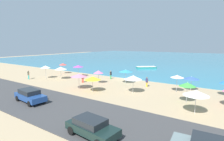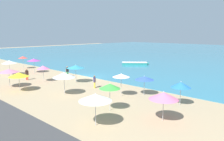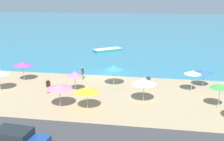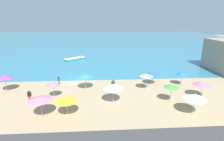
{
  "view_description": "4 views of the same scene",
  "coord_description": "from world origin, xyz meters",
  "px_view_note": "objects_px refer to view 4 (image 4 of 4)",
  "views": [
    {
      "loc": [
        16.14,
        -29.9,
        6.89
      ],
      "look_at": [
        -2.36,
        -2.13,
        1.71
      ],
      "focal_mm": 28.0,
      "sensor_mm": 36.0,
      "label": 1
    },
    {
      "loc": [
        24.98,
        -22.12,
        6.74
      ],
      "look_at": [
        6.94,
        -2.33,
        2.12
      ],
      "focal_mm": 35.0,
      "sensor_mm": 36.0,
      "label": 2
    },
    {
      "loc": [
        6.54,
        -34.88,
        10.71
      ],
      "look_at": [
        1.15,
        -2.27,
        1.41
      ],
      "focal_mm": 45.0,
      "sensor_mm": 36.0,
      "label": 3
    },
    {
      "loc": [
        3.97,
        -28.0,
        10.1
      ],
      "look_at": [
        5.7,
        -1.04,
        2.0
      ],
      "focal_mm": 28.0,
      "sensor_mm": 36.0,
      "label": 4
    }
  ],
  "objects_px": {
    "beach_umbrella_12": "(146,75)",
    "beach_umbrella_11": "(172,86)",
    "beach_umbrella_8": "(66,99)",
    "beach_umbrella_6": "(113,86)",
    "beach_umbrella_5": "(202,83)",
    "bather_1": "(59,80)",
    "bather_3": "(29,95)",
    "beach_umbrella_13": "(4,77)",
    "beach_umbrella_1": "(85,75)",
    "bather_0": "(113,84)",
    "beach_umbrella_7": "(40,98)",
    "beach_umbrella_9": "(182,73)",
    "skiff_nearshore": "(75,59)",
    "beach_umbrella_2": "(195,97)",
    "beach_umbrella_14": "(53,83)",
    "beach_umbrella_4": "(153,73)"
  },
  "relations": [
    {
      "from": "beach_umbrella_13",
      "to": "beach_umbrella_8",
      "type": "bearing_deg",
      "value": -35.94
    },
    {
      "from": "beach_umbrella_12",
      "to": "bather_1",
      "type": "height_order",
      "value": "beach_umbrella_12"
    },
    {
      "from": "beach_umbrella_11",
      "to": "beach_umbrella_14",
      "type": "bearing_deg",
      "value": 171.28
    },
    {
      "from": "beach_umbrella_6",
      "to": "beach_umbrella_11",
      "type": "bearing_deg",
      "value": -2.52
    },
    {
      "from": "beach_umbrella_2",
      "to": "skiff_nearshore",
      "type": "bearing_deg",
      "value": 121.28
    },
    {
      "from": "beach_umbrella_1",
      "to": "beach_umbrella_7",
      "type": "height_order",
      "value": "beach_umbrella_1"
    },
    {
      "from": "beach_umbrella_13",
      "to": "beach_umbrella_6",
      "type": "bearing_deg",
      "value": -16.73
    },
    {
      "from": "beach_umbrella_4",
      "to": "bather_0",
      "type": "height_order",
      "value": "beach_umbrella_4"
    },
    {
      "from": "beach_umbrella_6",
      "to": "beach_umbrella_13",
      "type": "height_order",
      "value": "beach_umbrella_6"
    },
    {
      "from": "beach_umbrella_1",
      "to": "bather_1",
      "type": "bearing_deg",
      "value": 158.5
    },
    {
      "from": "beach_umbrella_9",
      "to": "bather_0",
      "type": "height_order",
      "value": "beach_umbrella_9"
    },
    {
      "from": "beach_umbrella_5",
      "to": "beach_umbrella_9",
      "type": "distance_m",
      "value": 4.49
    },
    {
      "from": "beach_umbrella_12",
      "to": "bather_0",
      "type": "distance_m",
      "value": 4.97
    },
    {
      "from": "beach_umbrella_7",
      "to": "beach_umbrella_9",
      "type": "xyz_separation_m",
      "value": [
        18.8,
        7.95,
        -0.17
      ]
    },
    {
      "from": "beach_umbrella_7",
      "to": "beach_umbrella_9",
      "type": "distance_m",
      "value": 20.41
    },
    {
      "from": "beach_umbrella_1",
      "to": "bather_0",
      "type": "relative_size",
      "value": 1.58
    },
    {
      "from": "beach_umbrella_8",
      "to": "beach_umbrella_6",
      "type": "bearing_deg",
      "value": 27.55
    },
    {
      "from": "beach_umbrella_11",
      "to": "bather_3",
      "type": "height_order",
      "value": "beach_umbrella_11"
    },
    {
      "from": "beach_umbrella_9",
      "to": "bather_0",
      "type": "bearing_deg",
      "value": -174.64
    },
    {
      "from": "bather_3",
      "to": "beach_umbrella_5",
      "type": "bearing_deg",
      "value": -0.13
    },
    {
      "from": "beach_umbrella_6",
      "to": "bather_1",
      "type": "relative_size",
      "value": 1.53
    },
    {
      "from": "beach_umbrella_1",
      "to": "beach_umbrella_9",
      "type": "xyz_separation_m",
      "value": [
        14.75,
        0.69,
        -0.26
      ]
    },
    {
      "from": "beach_umbrella_2",
      "to": "beach_umbrella_9",
      "type": "relative_size",
      "value": 1.08
    },
    {
      "from": "beach_umbrella_5",
      "to": "beach_umbrella_14",
      "type": "xyz_separation_m",
      "value": [
        -19.37,
        1.13,
        0.01
      ]
    },
    {
      "from": "beach_umbrella_5",
      "to": "beach_umbrella_11",
      "type": "distance_m",
      "value": 4.71
    },
    {
      "from": "beach_umbrella_1",
      "to": "beach_umbrella_7",
      "type": "distance_m",
      "value": 8.31
    },
    {
      "from": "beach_umbrella_8",
      "to": "beach_umbrella_7",
      "type": "bearing_deg",
      "value": -179.65
    },
    {
      "from": "beach_umbrella_5",
      "to": "beach_umbrella_14",
      "type": "distance_m",
      "value": 19.4
    },
    {
      "from": "bather_1",
      "to": "beach_umbrella_2",
      "type": "bearing_deg",
      "value": -30.12
    },
    {
      "from": "beach_umbrella_1",
      "to": "bather_0",
      "type": "xyz_separation_m",
      "value": [
        4.04,
        -0.32,
        -1.34
      ]
    },
    {
      "from": "beach_umbrella_2",
      "to": "beach_umbrella_7",
      "type": "bearing_deg",
      "value": 177.78
    },
    {
      "from": "beach_umbrella_14",
      "to": "bather_0",
      "type": "distance_m",
      "value": 8.38
    },
    {
      "from": "bather_3",
      "to": "bather_0",
      "type": "bearing_deg",
      "value": 17.58
    },
    {
      "from": "beach_umbrella_1",
      "to": "beach_umbrella_6",
      "type": "bearing_deg",
      "value": -50.7
    },
    {
      "from": "bather_3",
      "to": "beach_umbrella_8",
      "type": "bearing_deg",
      "value": -33.92
    },
    {
      "from": "beach_umbrella_14",
      "to": "beach_umbrella_11",
      "type": "bearing_deg",
      "value": -8.72
    },
    {
      "from": "beach_umbrella_6",
      "to": "bather_3",
      "type": "distance_m",
      "value": 10.5
    },
    {
      "from": "beach_umbrella_12",
      "to": "beach_umbrella_11",
      "type": "bearing_deg",
      "value": -62.5
    },
    {
      "from": "beach_umbrella_2",
      "to": "beach_umbrella_6",
      "type": "relative_size",
      "value": 0.97
    },
    {
      "from": "beach_umbrella_12",
      "to": "skiff_nearshore",
      "type": "distance_m",
      "value": 23.92
    },
    {
      "from": "beach_umbrella_6",
      "to": "beach_umbrella_11",
      "type": "relative_size",
      "value": 1.02
    },
    {
      "from": "bather_3",
      "to": "skiff_nearshore",
      "type": "distance_m",
      "value": 22.98
    },
    {
      "from": "beach_umbrella_7",
      "to": "beach_umbrella_14",
      "type": "relative_size",
      "value": 1.07
    },
    {
      "from": "beach_umbrella_1",
      "to": "bather_1",
      "type": "xyz_separation_m",
      "value": [
        -4.26,
        1.68,
        -1.29
      ]
    },
    {
      "from": "beach_umbrella_12",
      "to": "bather_1",
      "type": "relative_size",
      "value": 1.52
    },
    {
      "from": "beach_umbrella_1",
      "to": "beach_umbrella_2",
      "type": "distance_m",
      "value": 14.56
    },
    {
      "from": "beach_umbrella_5",
      "to": "bather_1",
      "type": "bearing_deg",
      "value": 164.59
    },
    {
      "from": "beach_umbrella_8",
      "to": "beach_umbrella_11",
      "type": "height_order",
      "value": "beach_umbrella_11"
    },
    {
      "from": "beach_umbrella_6",
      "to": "beach_umbrella_8",
      "type": "xyz_separation_m",
      "value": [
        -5.11,
        -2.67,
        -0.23
      ]
    },
    {
      "from": "beach_umbrella_11",
      "to": "beach_umbrella_13",
      "type": "distance_m",
      "value": 22.66
    }
  ]
}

